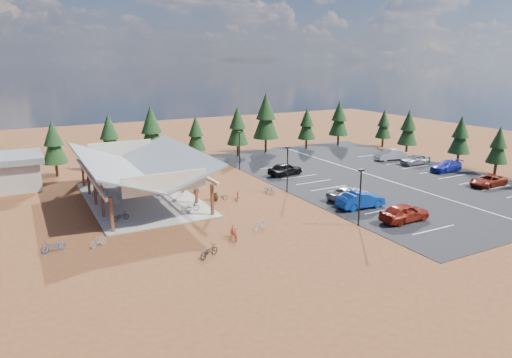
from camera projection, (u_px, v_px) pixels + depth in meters
name	position (u px, v px, depth m)	size (l,w,h in m)	color
ground	(256.00, 203.00, 46.82)	(140.00, 140.00, 0.00)	#5B3118
asphalt_lot	(373.00, 176.00, 57.80)	(27.00, 44.00, 0.04)	black
concrete_pad	(142.00, 199.00, 48.24)	(10.60, 18.60, 0.10)	gray
bike_pavilion	(139.00, 164.00, 47.28)	(11.65, 19.40, 4.97)	#5D271A
lamp_post_0	(360.00, 193.00, 39.81)	(0.50, 0.25, 5.14)	black
lamp_post_1	(287.00, 166.00, 50.06)	(0.50, 0.25, 5.14)	black
lamp_post_2	(240.00, 148.00, 60.30)	(0.50, 0.25, 5.14)	black
trash_bin_0	(215.00, 196.00, 47.75)	(0.60, 0.60, 0.90)	#4E301C
trash_bin_1	(196.00, 188.00, 50.58)	(0.60, 0.60, 0.90)	#4E301C
pine_1	(54.00, 142.00, 56.48)	(3.08, 3.08, 7.16)	#382314
pine_2	(109.00, 136.00, 59.92)	(3.23, 3.23, 7.53)	#382314
pine_3	(151.00, 130.00, 61.58)	(3.62, 3.62, 8.42)	#382314
pine_4	(196.00, 134.00, 65.53)	(2.82, 2.82, 6.57)	#382314
pine_5	(237.00, 126.00, 68.61)	(3.29, 3.29, 7.65)	#382314
pine_6	(266.00, 116.00, 71.39)	(4.04, 4.04, 9.41)	#382314
pine_7	(307.00, 124.00, 74.63)	(2.93, 2.93, 6.82)	#382314
pine_8	(339.00, 118.00, 77.16)	(3.33, 3.33, 7.75)	#382314
pine_10	(498.00, 145.00, 57.81)	(2.66, 2.66, 6.20)	#382314
pine_11	(460.00, 135.00, 63.07)	(2.96, 2.96, 6.90)	#382314
pine_12	(408.00, 128.00, 69.45)	(3.01, 3.01, 7.00)	#382314
pine_13	(384.00, 124.00, 76.61)	(2.69, 2.69, 6.26)	#382314
bike_0	(121.00, 216.00, 41.44)	(0.53, 1.51, 0.79)	black
bike_1	(112.00, 201.00, 45.62)	(0.46, 1.64, 0.99)	gray
bike_2	(100.00, 191.00, 49.09)	(0.59, 1.69, 0.89)	navy
bike_3	(104.00, 180.00, 53.63)	(0.41, 1.46, 0.88)	maroon
bike_4	(190.00, 206.00, 44.03)	(0.61, 1.75, 0.92)	black
bike_5	(161.00, 193.00, 48.27)	(0.44, 1.56, 0.93)	gray
bike_6	(143.00, 184.00, 51.91)	(0.61, 1.75, 0.92)	navy
bike_7	(143.00, 181.00, 53.17)	(0.43, 1.52, 0.92)	maroon
bike_9	(99.00, 241.00, 35.84)	(0.42, 1.50, 0.90)	#94979D
bike_10	(53.00, 246.00, 34.83)	(0.64, 1.84, 0.97)	navy
bike_11	(234.00, 233.00, 37.35)	(0.53, 1.86, 1.12)	maroon
bike_12	(209.00, 251.00, 33.88)	(0.65, 1.85, 0.97)	black
bike_13	(260.00, 225.00, 39.46)	(0.42, 1.47, 0.89)	#93949B
bike_14	(269.00, 190.00, 50.18)	(0.58, 1.66, 0.87)	navy
bike_15	(238.00, 196.00, 47.80)	(0.45, 1.60, 0.96)	maroon
bike_16	(220.00, 197.00, 47.52)	(0.55, 1.57, 0.83)	black
car_0	(405.00, 212.00, 41.31)	(1.98, 4.91, 1.67)	maroon
car_1	(361.00, 200.00, 45.08)	(1.74, 4.98, 1.64)	#0A3395
car_2	(348.00, 193.00, 47.87)	(2.25, 4.89, 1.36)	#9C9EA4
car_4	(285.00, 169.00, 57.96)	(1.88, 4.67, 1.59)	black
car_6	(488.00, 181.00, 52.89)	(2.21, 4.79, 1.33)	maroon
car_7	(446.00, 166.00, 59.96)	(1.99, 4.88, 1.42)	#1B259D
car_8	(415.00, 159.00, 63.79)	(1.73, 4.29, 1.46)	#93959A
car_9	(391.00, 155.00, 66.80)	(1.65, 4.74, 1.56)	#B9B9B9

